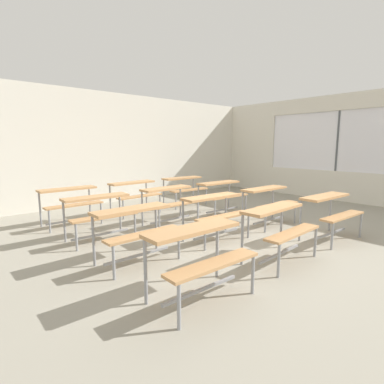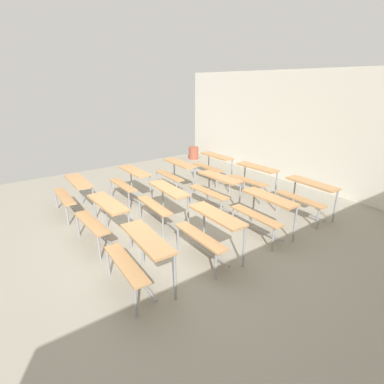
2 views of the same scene
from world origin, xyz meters
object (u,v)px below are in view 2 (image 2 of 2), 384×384
Objects in this scene: desk_bench_r0c2 at (140,251)px; desk_bench_r1c0 at (130,178)px; desk_bench_r2c0 at (176,170)px; desk_bench_r2c1 at (216,185)px; desk_bench_r2c2 at (265,207)px; desk_bench_r0c1 at (102,213)px; trash_bin at (194,153)px; desk_bench_r3c2 at (308,191)px; desk_bench_r3c1 at (254,174)px; desk_bench_r1c1 at (164,197)px; desk_bench_r3c0 at (213,162)px; desk_bench_r1c2 at (211,226)px; desk_bench_r0c0 at (74,189)px.

desk_bench_r0c2 is 3.28m from desk_bench_r1c0.
desk_bench_r2c1 is (1.52, 0.05, 0.00)m from desk_bench_r2c0.
desk_bench_r2c1 is at bearing 178.75° from desk_bench_r2c2.
desk_bench_r0c1 is 6.28m from trash_bin.
desk_bench_r0c1 is 4.09m from desk_bench_r3c2.
desk_bench_r2c0 is at bearing -178.83° from desk_bench_r2c2.
desk_bench_r1c1 is at bearing -92.12° from desk_bench_r3c1.
desk_bench_r1c0 is 1.26m from desk_bench_r2c0.
desk_bench_r2c0 is 0.98× the size of desk_bench_r3c1.
desk_bench_r2c2 is (2.97, -0.02, 0.00)m from desk_bench_r2c0.
desk_bench_r0c1 is 2.89m from desk_bench_r2c2.
desk_bench_r3c0 is (-1.55, 1.23, 0.00)m from desk_bench_r2c1.
desk_bench_r2c0 and desk_bench_r2c1 have the same top height.
desk_bench_r1c2 is at bearing -22.31° from desk_bench_r2c0.
desk_bench_r1c0 and desk_bench_r2c1 have the same top height.
desk_bench_r1c2 is at bearing 23.84° from desk_bench_r0c0.
desk_bench_r2c1 is 4.62m from trash_bin.
desk_bench_r1c2 is at bearing 92.60° from desk_bench_r0c2.
desk_bench_r3c2 is at bearing 53.44° from desk_bench_r0c0.
desk_bench_r0c1 is 1.00× the size of desk_bench_r3c2.
desk_bench_r1c2 is at bearing -87.03° from desk_bench_r3c2.
desk_bench_r2c0 is (-1.49, 1.27, 0.00)m from desk_bench_r1c1.
desk_bench_r0c1 is 1.01× the size of desk_bench_r2c0.
desk_bench_r1c2 is (1.49, 1.21, 0.00)m from desk_bench_r0c1.
desk_bench_r2c2 is at bearing 42.37° from desk_bench_r1c1.
desk_bench_r3c0 is 1.49m from desk_bench_r3c1.
trash_bin is at bearing 146.88° from desk_bench_r1c2.
desk_bench_r0c0 is 2.56m from desk_bench_r2c0.
desk_bench_r0c0 is 3.84m from desk_bench_r3c0.
desk_bench_r3c1 is (1.49, 2.59, 0.00)m from desk_bench_r1c0.
desk_bench_r0c0 is at bearing -156.56° from desk_bench_r1c2.
desk_bench_r2c1 is (1.56, 2.61, 0.00)m from desk_bench_r0c0.
desk_bench_r0c2 is at bearing -88.07° from desk_bench_r2c2.
trash_bin is (-5.45, 4.90, -0.34)m from desk_bench_r0c2.
desk_bench_r0c2 is 1.01× the size of desk_bench_r1c2.
trash_bin is (-5.42, 1.05, -0.34)m from desk_bench_r3c2.
desk_bench_r0c2 is at bearing 1.69° from desk_bench_r0c0.
desk_bench_r3c0 is at bearing 158.07° from desk_bench_r2c2.
desk_bench_r3c0 is (0.01, 3.84, 0.00)m from desk_bench_r0c0.
desk_bench_r2c1 is at bearing -30.19° from trash_bin.
desk_bench_r3c1 is at bearing 87.89° from desk_bench_r0c1.
desk_bench_r0c1 is 1.00× the size of desk_bench_r2c1.
desk_bench_r0c1 and desk_bench_r3c1 have the same top height.
desk_bench_r2c0 is at bearing -140.63° from desk_bench_r3c1.
desk_bench_r0c1 reaches higher than trash_bin.
desk_bench_r1c2 is 0.98× the size of desk_bench_r3c1.
desk_bench_r0c0 and desk_bench_r2c0 have the same top height.
desk_bench_r0c1 is 4.08m from desk_bench_r3c0.
desk_bench_r1c1 is 1.96m from desk_bench_r2c0.
desk_bench_r0c0 is at bearing -91.05° from desk_bench_r3c0.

